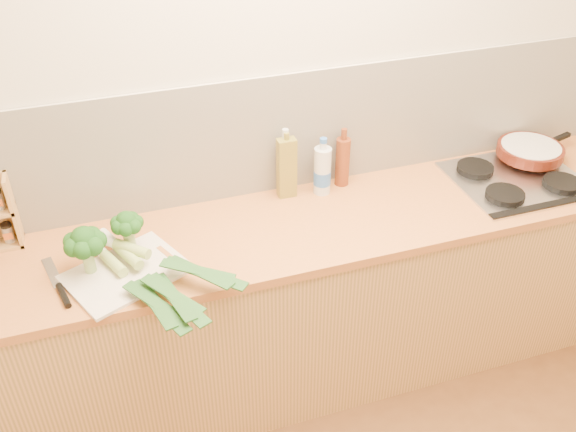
# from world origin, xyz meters

# --- Properties ---
(room_shell) EXTENTS (3.50, 3.50, 3.50)m
(room_shell) POSITION_xyz_m (0.00, 1.49, 1.17)
(room_shell) COLOR beige
(room_shell) RESTS_ON ground
(counter) EXTENTS (3.20, 0.62, 0.90)m
(counter) POSITION_xyz_m (0.00, 1.20, 0.45)
(counter) COLOR tan
(counter) RESTS_ON ground
(gas_hob) EXTENTS (0.58, 0.50, 0.04)m
(gas_hob) POSITION_xyz_m (1.02, 1.20, 0.91)
(gas_hob) COLOR silver
(gas_hob) RESTS_ON counter
(chopping_board) EXTENTS (0.51, 0.45, 0.01)m
(chopping_board) POSITION_xyz_m (-0.77, 1.09, 0.91)
(chopping_board) COLOR beige
(chopping_board) RESTS_ON counter
(broccoli_left) EXTENTS (0.16, 0.16, 0.20)m
(broccoli_left) POSITION_xyz_m (-0.89, 1.14, 1.05)
(broccoli_left) COLOR #8AA862
(broccoli_left) RESTS_ON chopping_board
(broccoli_right) EXTENTS (0.13, 0.13, 0.18)m
(broccoli_right) POSITION_xyz_m (-0.73, 1.22, 1.04)
(broccoli_right) COLOR #8AA862
(broccoli_right) RESTS_ON chopping_board
(leek_front) EXTENTS (0.30, 0.63, 0.04)m
(leek_front) POSITION_xyz_m (-0.78, 1.06, 0.94)
(leek_front) COLOR white
(leek_front) RESTS_ON chopping_board
(leek_mid) EXTENTS (0.32, 0.66, 0.04)m
(leek_mid) POSITION_xyz_m (-0.72, 1.07, 0.95)
(leek_mid) COLOR white
(leek_mid) RESTS_ON chopping_board
(leek_back) EXTENTS (0.52, 0.52, 0.04)m
(leek_back) POSITION_xyz_m (-0.68, 1.10, 0.97)
(leek_back) COLOR white
(leek_back) RESTS_ON chopping_board
(chefs_knife) EXTENTS (0.10, 0.33, 0.02)m
(chefs_knife) POSITION_xyz_m (-1.01, 1.07, 0.91)
(chefs_knife) COLOR silver
(chefs_knife) RESTS_ON counter
(skillet) EXTENTS (0.45, 0.31, 0.05)m
(skillet) POSITION_xyz_m (1.17, 1.33, 0.97)
(skillet) COLOR #541A0E
(skillet) RESTS_ON gas_hob
(oil_tin) EXTENTS (0.08, 0.05, 0.31)m
(oil_tin) POSITION_xyz_m (-0.03, 1.42, 1.04)
(oil_tin) COLOR olive
(oil_tin) RESTS_ON counter
(glass_bottle) EXTENTS (0.07, 0.07, 0.32)m
(glass_bottle) POSITION_xyz_m (-0.03, 1.44, 1.04)
(glass_bottle) COLOR silver
(glass_bottle) RESTS_ON counter
(amber_bottle) EXTENTS (0.06, 0.06, 0.28)m
(amber_bottle) POSITION_xyz_m (0.24, 1.43, 1.02)
(amber_bottle) COLOR maroon
(amber_bottle) RESTS_ON counter
(water_bottle) EXTENTS (0.08, 0.08, 0.25)m
(water_bottle) POSITION_xyz_m (0.13, 1.40, 1.00)
(water_bottle) COLOR silver
(water_bottle) RESTS_ON counter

